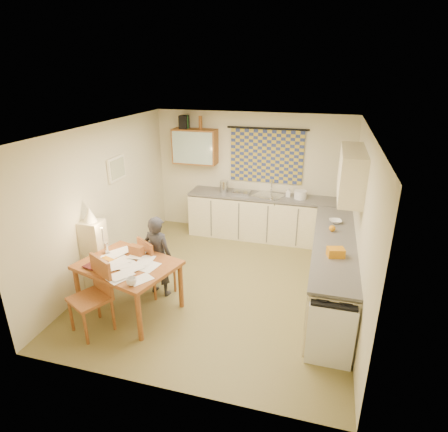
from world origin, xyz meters
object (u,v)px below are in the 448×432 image
(dining_table, at_px, (130,286))
(person, at_px, (158,256))
(counter_right, at_px, (332,269))
(chair_far, at_px, (158,275))
(stove, at_px, (331,324))
(counter_back, at_px, (270,218))
(shelf_stand, at_px, (96,256))

(dining_table, bearing_deg, person, 82.01)
(counter_right, xyz_separation_m, dining_table, (-2.78, -1.15, -0.07))
(counter_right, relative_size, chair_far, 3.18)
(dining_table, xyz_separation_m, chair_far, (0.18, 0.54, -0.09))
(chair_far, bearing_deg, stove, -160.89)
(dining_table, xyz_separation_m, person, (0.23, 0.51, 0.26))
(counter_right, xyz_separation_m, stove, (0.00, -1.31, -0.03))
(counter_back, distance_m, dining_table, 3.34)
(counter_right, distance_m, person, 2.64)
(counter_back, height_order, stove, counter_back)
(shelf_stand, bearing_deg, counter_back, 48.59)
(counter_back, bearing_deg, shelf_stand, -131.41)
(counter_back, distance_m, counter_right, 2.19)
(shelf_stand, bearing_deg, chair_far, 10.88)
(chair_far, bearing_deg, dining_table, 105.83)
(stove, xyz_separation_m, dining_table, (-2.78, 0.16, -0.04))
(stove, distance_m, dining_table, 2.78)
(chair_far, bearing_deg, counter_back, -85.27)
(stove, bearing_deg, chair_far, 165.06)
(stove, height_order, shelf_stand, shelf_stand)
(counter_right, bearing_deg, person, -165.77)
(chair_far, relative_size, person, 0.72)
(dining_table, relative_size, person, 1.17)
(stove, bearing_deg, counter_right, 90.00)
(chair_far, relative_size, shelf_stand, 0.80)
(counter_back, relative_size, stove, 3.93)
(counter_right, bearing_deg, shelf_stand, -167.27)
(stove, xyz_separation_m, chair_far, (-2.60, 0.69, -0.13))
(person, bearing_deg, counter_right, -156.30)
(stove, relative_size, shelf_stand, 0.72)
(counter_back, bearing_deg, stove, -68.41)
(person, relative_size, shelf_stand, 1.11)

